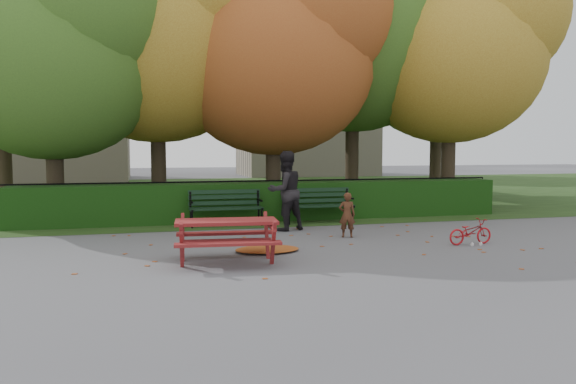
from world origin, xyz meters
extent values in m
plane|color=slate|center=(0.00, 0.00, 0.00)|extent=(90.00, 90.00, 0.00)
plane|color=#1C3411|center=(0.00, 14.00, 0.01)|extent=(90.00, 90.00, 0.00)
cube|color=tan|center=(-9.00, 26.00, 7.50)|extent=(10.00, 7.00, 15.00)
cube|color=tan|center=(8.00, 28.00, 6.00)|extent=(9.00, 6.00, 12.00)
cube|color=black|center=(0.00, 4.50, 0.50)|extent=(13.00, 0.90, 1.00)
cube|color=black|center=(0.00, 5.30, 0.08)|extent=(14.00, 0.04, 0.04)
cube|color=black|center=(0.00, 5.30, 1.00)|extent=(14.00, 0.04, 0.04)
cylinder|color=black|center=(-6.50, 5.30, 0.50)|extent=(0.03, 0.03, 1.00)
cylinder|color=black|center=(-3.00, 5.30, 0.50)|extent=(0.03, 0.03, 1.00)
cylinder|color=black|center=(0.00, 5.30, 0.50)|extent=(0.03, 0.03, 1.00)
cylinder|color=black|center=(3.00, 5.30, 0.50)|extent=(0.03, 0.03, 1.00)
cylinder|color=black|center=(6.50, 5.30, 0.50)|extent=(0.03, 0.03, 1.00)
cylinder|color=black|center=(-5.50, 5.80, 1.31)|extent=(0.44, 0.44, 2.62)
ellipsoid|color=#375A1E|center=(-5.50, 5.80, 4.12)|extent=(5.60, 5.60, 5.04)
sphere|color=#375A1E|center=(-4.52, 5.10, 5.38)|extent=(4.20, 4.20, 4.20)
cylinder|color=black|center=(-2.80, 7.00, 1.57)|extent=(0.44, 0.44, 3.15)
ellipsoid|color=#966315|center=(-2.80, 7.00, 4.95)|extent=(6.40, 6.40, 5.76)
cylinder|color=black|center=(0.50, 6.20, 1.40)|extent=(0.44, 0.44, 2.80)
ellipsoid|color=#98421A|center=(0.50, 6.20, 4.40)|extent=(6.00, 6.00, 5.40)
sphere|color=#98421A|center=(1.55, 5.45, 5.75)|extent=(4.50, 4.50, 4.50)
cylinder|color=black|center=(3.50, 7.50, 1.75)|extent=(0.44, 0.44, 3.50)
ellipsoid|color=#375A1E|center=(3.50, 7.50, 5.50)|extent=(6.80, 6.80, 6.12)
cylinder|color=black|center=(6.20, 6.00, 1.49)|extent=(0.44, 0.44, 2.97)
ellipsoid|color=#966315|center=(6.20, 6.00, 4.68)|extent=(5.80, 5.80, 5.22)
sphere|color=#966315|center=(7.21, 5.28, 5.98)|extent=(4.35, 4.35, 4.35)
cylinder|color=black|center=(-7.50, 9.50, 1.66)|extent=(0.44, 0.44, 3.32)
ellipsoid|color=#98421A|center=(-7.50, 9.50, 5.23)|extent=(6.60, 6.60, 5.94)
cylinder|color=black|center=(8.00, 10.00, 1.57)|extent=(0.44, 0.44, 3.15)
ellipsoid|color=#375A1E|center=(8.00, 10.00, 4.95)|extent=(6.00, 6.00, 5.40)
sphere|color=#375A1E|center=(9.05, 9.25, 6.30)|extent=(4.50, 4.50, 4.50)
cube|color=black|center=(-1.30, 3.42, 0.44)|extent=(1.80, 0.12, 0.04)
cube|color=black|center=(-1.30, 3.60, 0.44)|extent=(1.80, 0.12, 0.04)
cube|color=black|center=(-1.30, 3.78, 0.44)|extent=(1.80, 0.12, 0.04)
cube|color=black|center=(-1.30, 3.87, 0.55)|extent=(1.80, 0.05, 0.10)
cube|color=black|center=(-1.30, 3.87, 0.70)|extent=(1.80, 0.05, 0.10)
cube|color=black|center=(-1.30, 3.87, 0.83)|extent=(1.80, 0.05, 0.10)
cube|color=black|center=(-2.15, 3.60, 0.42)|extent=(0.05, 0.55, 0.06)
cube|color=black|center=(-2.15, 3.87, 0.65)|extent=(0.05, 0.05, 0.41)
cylinder|color=black|center=(-2.15, 3.42, 0.22)|extent=(0.05, 0.05, 0.44)
cylinder|color=black|center=(-2.15, 3.78, 0.22)|extent=(0.05, 0.05, 0.44)
cube|color=black|center=(-2.15, 3.62, 0.62)|extent=(0.05, 0.45, 0.04)
cube|color=black|center=(-0.45, 3.60, 0.42)|extent=(0.05, 0.55, 0.06)
cube|color=black|center=(-0.45, 3.87, 0.65)|extent=(0.05, 0.05, 0.41)
cylinder|color=black|center=(-0.45, 3.42, 0.22)|extent=(0.05, 0.05, 0.44)
cylinder|color=black|center=(-0.45, 3.78, 0.22)|extent=(0.05, 0.05, 0.44)
cube|color=black|center=(-0.45, 3.62, 0.62)|extent=(0.05, 0.45, 0.04)
cube|color=black|center=(1.10, 3.42, 0.44)|extent=(1.80, 0.12, 0.04)
cube|color=black|center=(1.10, 3.60, 0.44)|extent=(1.80, 0.12, 0.04)
cube|color=black|center=(1.10, 3.78, 0.44)|extent=(1.80, 0.12, 0.04)
cube|color=black|center=(1.10, 3.87, 0.55)|extent=(1.80, 0.05, 0.10)
cube|color=black|center=(1.10, 3.87, 0.70)|extent=(1.80, 0.05, 0.10)
cube|color=black|center=(1.10, 3.87, 0.83)|extent=(1.80, 0.05, 0.10)
cube|color=black|center=(0.25, 3.60, 0.42)|extent=(0.05, 0.55, 0.06)
cube|color=black|center=(0.25, 3.87, 0.65)|extent=(0.05, 0.05, 0.41)
cylinder|color=black|center=(0.25, 3.42, 0.22)|extent=(0.05, 0.05, 0.44)
cylinder|color=black|center=(0.25, 3.78, 0.22)|extent=(0.05, 0.05, 0.44)
cube|color=black|center=(0.25, 3.62, 0.62)|extent=(0.05, 0.45, 0.04)
cube|color=black|center=(1.95, 3.60, 0.42)|extent=(0.05, 0.55, 0.06)
cube|color=black|center=(1.95, 3.87, 0.65)|extent=(0.05, 0.05, 0.41)
cylinder|color=black|center=(1.95, 3.42, 0.22)|extent=(0.05, 0.05, 0.44)
cylinder|color=black|center=(1.95, 3.78, 0.22)|extent=(0.05, 0.05, 0.44)
cube|color=black|center=(1.95, 3.62, 0.62)|extent=(0.05, 0.45, 0.04)
cube|color=maroon|center=(-1.95, -0.77, 0.69)|extent=(1.75, 0.86, 0.06)
cube|color=maroon|center=(-2.00, -1.33, 0.41)|extent=(1.70, 0.39, 0.05)
cube|color=maroon|center=(-1.89, -0.21, 0.41)|extent=(1.70, 0.39, 0.05)
cube|color=maroon|center=(-2.71, -1.12, 0.38)|extent=(0.10, 0.49, 0.82)
cube|color=maroon|center=(-2.64, -0.28, 0.38)|extent=(0.10, 0.49, 0.82)
cube|color=maroon|center=(-2.68, -0.70, 0.62)|extent=(0.17, 1.27, 0.06)
cube|color=maroon|center=(-1.26, -1.26, 0.38)|extent=(0.10, 0.49, 0.82)
cube|color=maroon|center=(-1.18, -0.42, 0.38)|extent=(0.10, 0.49, 0.82)
cube|color=maroon|center=(-1.22, -0.84, 0.62)|extent=(0.17, 1.27, 0.06)
cube|color=maroon|center=(-1.95, -0.77, 0.38)|extent=(1.50, 0.20, 0.06)
ellipsoid|color=maroon|center=(-1.06, 0.05, 0.04)|extent=(1.28, 0.95, 0.08)
imported|color=#472616|center=(0.96, 1.22, 0.49)|extent=(0.41, 0.33, 0.97)
imported|color=black|center=(-0.08, 2.54, 0.93)|extent=(1.08, 0.96, 1.85)
imported|color=#A90F16|center=(3.02, -0.25, 0.26)|extent=(1.00, 0.41, 0.51)
camera|label=1|loc=(-3.32, -10.04, 1.93)|focal=35.00mm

